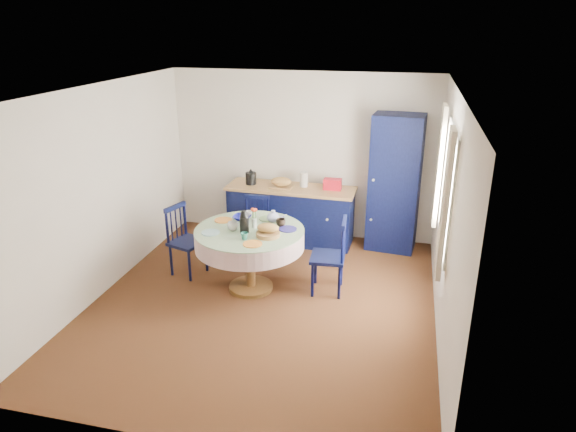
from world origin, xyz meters
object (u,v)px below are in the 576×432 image
(chair_right, at_px, (331,255))
(chair_left, at_px, (185,240))
(mug_c, at_px, (281,222))
(mug_a, at_px, (233,226))
(cobalt_bowl, at_px, (242,218))
(pantry_cabinet, at_px, (395,184))
(mug_d, at_px, (249,214))
(mug_b, at_px, (244,236))
(chair_far, at_px, (256,227))
(dining_table, at_px, (250,239))
(kitchen_counter, at_px, (291,213))

(chair_right, bearing_deg, chair_left, -95.71)
(mug_c, bearing_deg, chair_right, -2.39)
(mug_a, distance_m, cobalt_bowl, 0.36)
(pantry_cabinet, distance_m, mug_a, 2.55)
(mug_c, xyz_separation_m, cobalt_bowl, (-0.53, 0.09, -0.02))
(mug_d, bearing_deg, pantry_cabinet, 36.62)
(mug_a, xyz_separation_m, mug_b, (0.22, -0.23, -0.01))
(mug_b, bearing_deg, chair_left, 151.96)
(chair_far, bearing_deg, mug_a, -94.41)
(dining_table, distance_m, mug_a, 0.27)
(kitchen_counter, bearing_deg, cobalt_bowl, -102.57)
(mug_b, distance_m, mug_d, 0.70)
(pantry_cabinet, xyz_separation_m, mug_b, (-1.61, -1.99, -0.14))
(mug_b, bearing_deg, chair_right, 26.21)
(mug_c, xyz_separation_m, mug_d, (-0.46, 0.18, -0.00))
(mug_a, distance_m, mug_c, 0.59)
(dining_table, xyz_separation_m, chair_right, (0.97, 0.17, -0.19))
(chair_left, distance_m, chair_far, 1.04)
(dining_table, bearing_deg, kitchen_counter, 85.10)
(kitchen_counter, relative_size, dining_table, 1.45)
(mug_a, bearing_deg, cobalt_bowl, 90.24)
(chair_far, bearing_deg, cobalt_bowl, -93.60)
(dining_table, xyz_separation_m, mug_b, (0.02, -0.29, 0.17))
(chair_right, bearing_deg, kitchen_counter, -153.43)
(kitchen_counter, bearing_deg, mug_c, -80.31)
(chair_right, distance_m, mug_d, 1.18)
(cobalt_bowl, bearing_deg, chair_right, -5.78)
(pantry_cabinet, xyz_separation_m, mug_a, (-1.83, -1.76, -0.13))
(chair_far, relative_size, chair_right, 0.90)
(kitchen_counter, bearing_deg, mug_b, -91.72)
(mug_a, bearing_deg, dining_table, 18.36)
(dining_table, relative_size, mug_c, 11.43)
(dining_table, height_order, mug_c, dining_table)
(dining_table, relative_size, cobalt_bowl, 5.87)
(pantry_cabinet, relative_size, cobalt_bowl, 8.71)
(mug_a, relative_size, mug_b, 1.48)
(dining_table, bearing_deg, chair_far, 103.10)
(dining_table, relative_size, chair_left, 1.43)
(mug_b, bearing_deg, pantry_cabinet, 51.01)
(pantry_cabinet, distance_m, mug_c, 1.99)
(kitchen_counter, xyz_separation_m, dining_table, (-0.14, -1.60, 0.24))
(dining_table, distance_m, chair_right, 1.01)
(chair_right, bearing_deg, cobalt_bowl, -99.60)
(chair_far, distance_m, mug_d, 0.72)
(mug_d, bearing_deg, chair_right, -10.84)
(mug_c, bearing_deg, mug_a, -153.40)
(cobalt_bowl, bearing_deg, mug_c, -9.83)
(chair_far, height_order, mug_a, mug_a)
(mug_a, relative_size, mug_c, 1.13)
(chair_right, distance_m, cobalt_bowl, 1.22)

